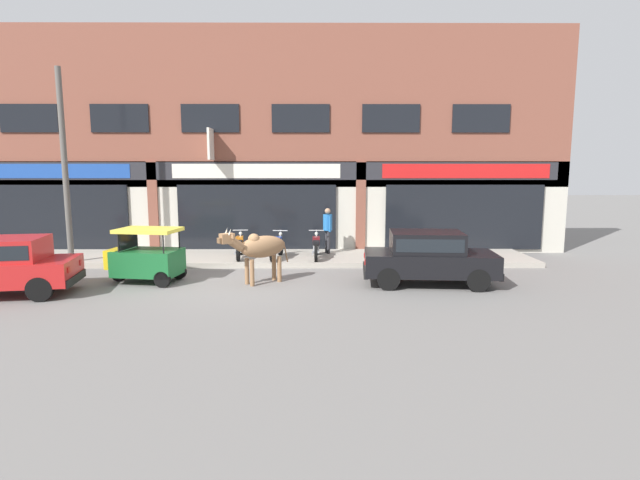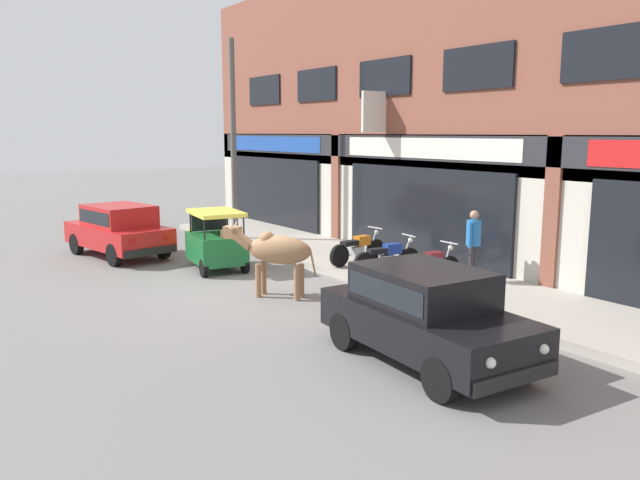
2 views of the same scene
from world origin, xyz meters
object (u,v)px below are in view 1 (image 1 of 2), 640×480
Objects in this scene: cow at (260,248)px; auto_rickshaw at (146,259)px; motorcycle_0 at (239,246)px; utility_pole at (65,167)px; car_0 at (1,264)px; car_1 at (428,255)px; motorcycle_2 at (316,247)px; pedestrian at (328,226)px; motorcycle_1 at (277,247)px.

auto_rickshaw is at bearing 177.19° from cow.
utility_pole is (-5.31, -0.70, 2.65)m from motorcycle_0.
car_0 is at bearing -168.09° from cow.
car_1 is 0.61× the size of utility_pole.
cow is 3.39m from motorcycle_2.
cow is at bearing -71.25° from motorcycle_0.
motorcycle_1 is at bearing -150.04° from pedestrian.
cow is at bearing 178.04° from car_1.
pedestrian is at bearing 10.68° from utility_pole.
utility_pole is at bearing 144.98° from auto_rickshaw.
auto_rickshaw reaches higher than motorcycle_1.
cow is 3.22m from auto_rickshaw.
cow is 2.99m from motorcycle_1.
cow reaches higher than car_0.
motorcycle_0 is 1.27m from motorcycle_1.
auto_rickshaw reaches higher than car_1.
pedestrian is at bearing 66.94° from motorcycle_2.
cow is 1.01× the size of motorcycle_1.
pedestrian is at bearing 16.21° from motorcycle_0.
motorcycle_2 is 1.13× the size of pedestrian.
car_0 is 2.36× the size of pedestrian.
cow is at bearing -94.27° from motorcycle_1.
car_1 is 5.37m from motorcycle_1.
cow is 1.01× the size of motorcycle_0.
motorcycle_0 is 2.58m from motorcycle_2.
utility_pole is (-6.57, -0.57, 2.65)m from motorcycle_1.
car_1 is 6.50m from motorcycle_0.
auto_rickshaw is 1.15× the size of motorcycle_0.
pedestrian is at bearing 122.94° from car_1.
car_0 is 1.81× the size of auto_rickshaw.
motorcycle_0 is 1.00× the size of motorcycle_2.
auto_rickshaw reaches higher than car_0.
motorcycle_0 is (-1.04, 3.07, -0.45)m from cow.
car_0 is 4.40m from utility_pole.
motorcycle_1 is at bearing 144.66° from car_1.
motorcycle_0 is at bearing 178.24° from motorcycle_2.
car_1 reaches higher than motorcycle_1.
car_0 is 10.92m from car_1.
pedestrian reaches higher than auto_rickshaw.
utility_pole is at bearing 91.33° from car_0.
motorcycle_1 is 0.30× the size of utility_pole.
car_1 is at bearing -45.84° from motorcycle_2.
auto_rickshaw is at bearing 177.69° from car_1.
car_1 is at bearing -1.96° from cow.
motorcycle_0 is (5.23, 4.39, -0.26)m from car_0.
motorcycle_2 is (4.73, 2.83, -0.11)m from auto_rickshaw.
utility_pole is (-10.95, 2.53, 2.39)m from car_1.
utility_pole reaches higher than motorcycle_2.
car_0 is 9.75m from pedestrian.
motorcycle_2 is (1.32, 0.05, 0.00)m from motorcycle_1.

